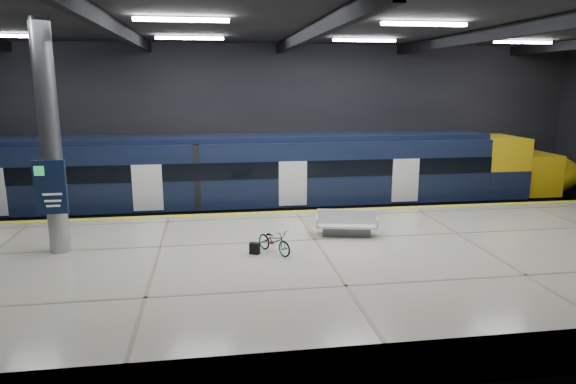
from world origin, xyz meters
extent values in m
plane|color=black|center=(0.00, 0.00, 0.00)|extent=(30.00, 30.00, 0.00)
cube|color=black|center=(0.00, 8.00, 4.00)|extent=(30.00, 0.10, 8.00)
cube|color=black|center=(0.00, -8.00, 4.00)|extent=(30.00, 0.10, 8.00)
cube|color=black|center=(0.00, 0.00, 8.00)|extent=(30.00, 16.00, 0.10)
cube|color=black|center=(-6.00, 0.00, 7.75)|extent=(0.25, 16.00, 0.40)
cube|color=black|center=(0.00, 0.00, 7.75)|extent=(0.25, 16.00, 0.40)
cube|color=black|center=(6.00, 0.00, 7.75)|extent=(0.25, 16.00, 0.40)
cube|color=white|center=(-4.00, -2.00, 7.88)|extent=(2.60, 0.18, 0.10)
cube|color=white|center=(3.00, -2.00, 7.88)|extent=(2.60, 0.18, 0.10)
cube|color=white|center=(-4.00, 4.00, 7.88)|extent=(2.60, 0.18, 0.10)
cube|color=white|center=(3.00, 4.00, 7.88)|extent=(2.60, 0.18, 0.10)
cube|color=white|center=(10.00, 4.00, 7.88)|extent=(2.60, 0.18, 0.10)
cube|color=beige|center=(0.00, -2.50, 0.55)|extent=(30.00, 11.00, 1.10)
cube|color=yellow|center=(0.00, 2.75, 1.11)|extent=(30.00, 0.40, 0.01)
cube|color=gray|center=(0.00, 4.78, 0.08)|extent=(30.00, 0.08, 0.16)
cube|color=gray|center=(0.00, 6.22, 0.08)|extent=(30.00, 0.08, 0.16)
cube|color=black|center=(-2.93, 5.50, 0.55)|extent=(24.00, 2.58, 0.80)
cube|color=black|center=(-2.93, 5.50, 2.33)|extent=(24.00, 2.80, 2.75)
cube|color=black|center=(-2.93, 5.50, 3.82)|extent=(24.00, 2.30, 0.24)
cube|color=black|center=(-2.93, 4.09, 2.60)|extent=(24.00, 0.04, 0.70)
cube|color=white|center=(0.07, 4.08, 2.00)|extent=(1.20, 0.05, 1.90)
cube|color=yellow|center=(10.07, 5.50, 2.33)|extent=(2.00, 2.80, 2.75)
ellipsoid|color=yellow|center=(12.67, 5.50, 1.85)|extent=(3.60, 2.52, 1.90)
cube|color=black|center=(10.37, 5.50, 2.50)|extent=(1.60, 2.38, 0.80)
cube|color=#595B60|center=(1.15, -0.71, 1.25)|extent=(1.67, 0.84, 0.30)
cube|color=silver|center=(1.15, -0.71, 1.48)|extent=(2.14, 1.26, 0.08)
cube|color=silver|center=(1.15, -0.71, 1.76)|extent=(1.97, 0.51, 0.50)
cube|color=silver|center=(0.17, -0.49, 1.60)|extent=(0.24, 0.84, 0.30)
cube|color=silver|center=(2.13, -0.92, 1.60)|extent=(0.24, 0.84, 0.30)
imported|color=#99999E|center=(-1.50, -2.15, 1.48)|extent=(1.22, 1.49, 0.76)
cube|color=black|center=(-2.10, -2.15, 1.28)|extent=(0.35, 0.29, 0.35)
cylinder|color=#9EA0A5|center=(-8.00, -1.00, 4.55)|extent=(0.60, 0.60, 6.90)
cube|color=#101D3B|center=(-8.00, -1.42, 3.20)|extent=(0.90, 0.12, 1.60)
camera|label=1|loc=(-3.31, -16.98, 6.19)|focal=32.00mm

